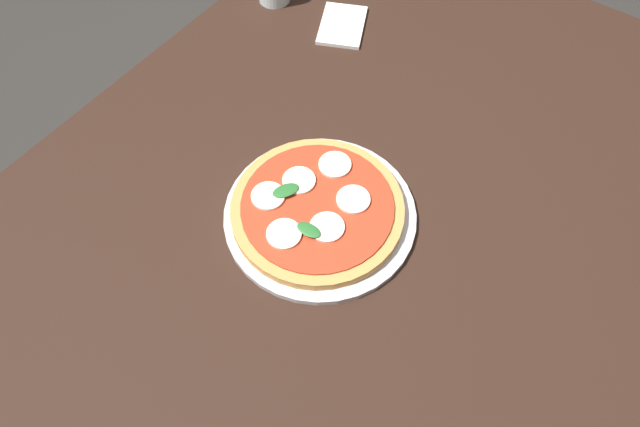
{
  "coord_description": "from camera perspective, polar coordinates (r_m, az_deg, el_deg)",
  "views": [
    {
      "loc": [
        -0.48,
        -0.26,
        1.49
      ],
      "look_at": [
        -0.08,
        0.02,
        0.72
      ],
      "focal_mm": 31.22,
      "sensor_mm": 36.0,
      "label": 1
    }
  ],
  "objects": [
    {
      "name": "napkin",
      "position": [
        1.23,
        2.29,
        18.73
      ],
      "size": [
        0.16,
        0.14,
        0.01
      ],
      "primitive_type": "cube",
      "rotation": [
        0.0,
        0.0,
        0.43
      ],
      "color": "white",
      "rests_on": "dining_table"
    },
    {
      "name": "ground_plane",
      "position": [
        1.58,
        2.31,
        -12.43
      ],
      "size": [
        6.0,
        6.0,
        0.0
      ],
      "primitive_type": "plane",
      "color": "#2D2B28"
    },
    {
      "name": "serving_tray",
      "position": [
        0.91,
        0.0,
        -0.13
      ],
      "size": [
        0.32,
        0.32,
        0.01
      ],
      "primitive_type": "cylinder",
      "color": "silver",
      "rests_on": "dining_table"
    },
    {
      "name": "dining_table",
      "position": [
        1.02,
        3.51,
        -0.26
      ],
      "size": [
        1.44,
        1.05,
        0.71
      ],
      "color": "black",
      "rests_on": "ground_plane"
    },
    {
      "name": "pizza",
      "position": [
        0.9,
        -0.31,
        0.56
      ],
      "size": [
        0.28,
        0.28,
        0.03
      ],
      "color": "tan",
      "rests_on": "serving_tray"
    }
  ]
}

